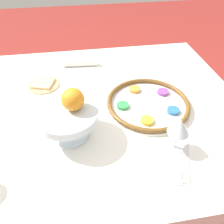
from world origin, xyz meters
TOP-DOWN VIEW (x-y plane):
  - ground_plane at (0.00, 0.00)m, footprint 8.00×8.00m
  - dining_table at (0.00, 0.00)m, footprint 1.27×1.06m
  - seder_plate at (-0.21, 0.05)m, footprint 0.35×0.35m
  - wine_glass at (-0.24, 0.29)m, footprint 0.07×0.07m
  - fruit_stand at (0.12, 0.17)m, footprint 0.22×0.22m
  - orange_fruit at (0.09, 0.16)m, footprint 0.08×0.08m
  - bread_plate at (0.24, -0.18)m, footprint 0.15×0.15m
  - napkin_roll at (0.06, -0.34)m, footprint 0.19×0.05m
  - fork_left at (-0.26, 0.34)m, footprint 0.09×0.18m
  - fork_right at (-0.23, 0.34)m, footprint 0.08×0.18m

SIDE VIEW (x-z plane):
  - ground_plane at x=0.00m, z-range 0.00..0.00m
  - dining_table at x=0.00m, z-range 0.00..0.71m
  - fork_left at x=-0.26m, z-range 0.71..0.72m
  - fork_right at x=-0.23m, z-range 0.71..0.72m
  - bread_plate at x=0.24m, z-range 0.71..0.73m
  - seder_plate at x=-0.21m, z-range 0.71..0.74m
  - napkin_roll at x=0.06m, z-range 0.71..0.75m
  - fruit_stand at x=0.12m, z-range 0.74..0.86m
  - wine_glass at x=-0.24m, z-range 0.74..0.88m
  - orange_fruit at x=0.09m, z-range 0.83..0.91m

